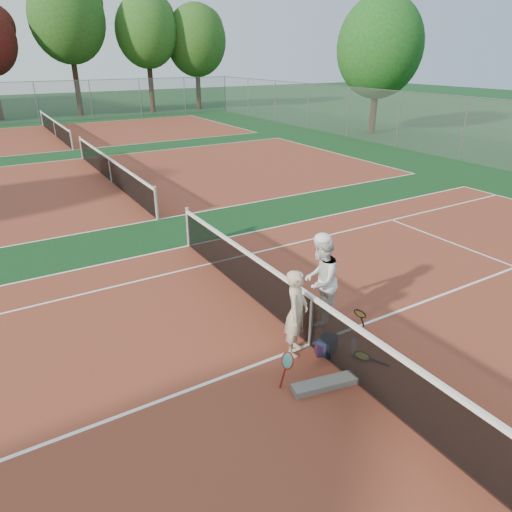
% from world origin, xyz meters
% --- Properties ---
extents(ground, '(130.00, 130.00, 0.00)m').
position_xyz_m(ground, '(0.00, 0.00, 0.00)').
color(ground, '#0E3616').
rests_on(ground, ground).
extents(court_main, '(23.77, 10.97, 0.01)m').
position_xyz_m(court_main, '(0.00, 0.00, 0.00)').
color(court_main, brown).
rests_on(court_main, ground).
extents(court_far_a, '(23.77, 10.97, 0.01)m').
position_xyz_m(court_far_a, '(0.00, 13.50, 0.00)').
color(court_far_a, brown).
rests_on(court_far_a, ground).
extents(court_far_b, '(23.77, 10.97, 0.01)m').
position_xyz_m(court_far_b, '(0.00, 27.00, 0.00)').
color(court_far_b, brown).
rests_on(court_far_b, ground).
extents(net_main, '(0.10, 10.98, 1.02)m').
position_xyz_m(net_main, '(0.00, 0.00, 0.51)').
color(net_main, black).
rests_on(net_main, ground).
extents(net_far_a, '(0.10, 10.98, 1.02)m').
position_xyz_m(net_far_a, '(0.00, 13.50, 0.51)').
color(net_far_a, black).
rests_on(net_far_a, ground).
extents(net_far_b, '(0.10, 10.98, 1.02)m').
position_xyz_m(net_far_b, '(0.00, 27.00, 0.51)').
color(net_far_b, black).
rests_on(net_far_b, ground).
extents(fence_back, '(32.00, 0.06, 3.00)m').
position_xyz_m(fence_back, '(0.00, 34.00, 1.50)').
color(fence_back, slate).
rests_on(fence_back, ground).
extents(fence_right, '(0.06, 54.50, 3.00)m').
position_xyz_m(fence_right, '(16.00, 6.75, 1.50)').
color(fence_right, slate).
rests_on(fence_right, ground).
extents(player_a, '(0.69, 0.67, 1.59)m').
position_xyz_m(player_a, '(-0.35, -0.02, 0.80)').
color(player_a, '#C1AE96').
rests_on(player_a, ground).
extents(player_b, '(1.11, 1.07, 1.80)m').
position_xyz_m(player_b, '(0.62, 0.56, 0.90)').
color(player_b, white).
rests_on(player_b, ground).
extents(racket_red, '(0.26, 0.30, 0.58)m').
position_xyz_m(racket_red, '(-0.97, -0.67, 0.29)').
color(racket_red, maroon).
rests_on(racket_red, ground).
extents(racket_black_held, '(0.43, 0.39, 0.52)m').
position_xyz_m(racket_black_held, '(1.05, -0.14, 0.26)').
color(racket_black_held, black).
rests_on(racket_black_held, ground).
extents(racket_spare, '(0.54, 0.65, 0.08)m').
position_xyz_m(racket_spare, '(0.53, -0.80, 0.04)').
color(racket_spare, black).
rests_on(racket_spare, ground).
extents(sports_bag_navy, '(0.46, 0.41, 0.30)m').
position_xyz_m(sports_bag_navy, '(0.12, -0.33, 0.15)').
color(sports_bag_navy, black).
rests_on(sports_bag_navy, ground).
extents(sports_bag_purple, '(0.32, 0.28, 0.22)m').
position_xyz_m(sports_bag_purple, '(0.03, -0.35, 0.11)').
color(sports_bag_purple, black).
rests_on(sports_bag_purple, ground).
extents(net_cover_canvas, '(1.12, 0.47, 0.11)m').
position_xyz_m(net_cover_canvas, '(-0.50, -1.05, 0.06)').
color(net_cover_canvas, '#625C58').
rests_on(net_cover_canvas, ground).
extents(water_bottle, '(0.09, 0.09, 0.30)m').
position_xyz_m(water_bottle, '(0.48, -0.61, 0.15)').
color(water_bottle, silver).
rests_on(water_bottle, ground).
extents(tree_back_3, '(5.94, 5.94, 10.86)m').
position_xyz_m(tree_back_3, '(3.77, 37.53, 7.42)').
color(tree_back_3, '#382314').
rests_on(tree_back_3, ground).
extents(tree_back_4, '(5.26, 5.26, 9.68)m').
position_xyz_m(tree_back_4, '(10.01, 36.87, 6.63)').
color(tree_back_4, '#382314').
rests_on(tree_back_4, ground).
extents(tree_back_5, '(5.42, 5.42, 9.11)m').
position_xyz_m(tree_back_5, '(14.52, 36.61, 5.97)').
color(tree_back_5, '#382314').
rests_on(tree_back_5, ground).
extents(tree_right_1, '(5.35, 5.35, 8.33)m').
position_xyz_m(tree_right_1, '(18.39, 17.43, 5.24)').
color(tree_right_1, '#382314').
rests_on(tree_right_1, ground).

